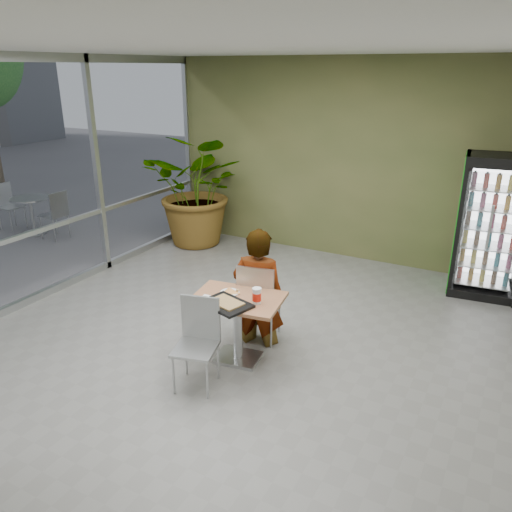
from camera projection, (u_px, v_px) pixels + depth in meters
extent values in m
plane|color=slate|center=(230.00, 347.00, 5.74)|extent=(7.00, 7.00, 0.00)
cube|color=#9E6A43|center=(237.00, 299.00, 5.25)|extent=(1.03, 0.79, 0.04)
cylinder|color=#A7A9AB|center=(238.00, 330.00, 5.39)|extent=(0.09, 0.09, 0.71)
cube|color=#A7A9AB|center=(238.00, 357.00, 5.51)|extent=(0.52, 0.44, 0.04)
cube|color=#A7A9AB|center=(260.00, 302.00, 5.79)|extent=(0.51, 0.51, 0.03)
cube|color=#A7A9AB|center=(255.00, 289.00, 5.52)|extent=(0.43, 0.11, 0.51)
cylinder|color=#A7A9AB|center=(279.00, 315.00, 5.99)|extent=(0.02, 0.02, 0.46)
cylinder|color=#A7A9AB|center=(250.00, 311.00, 6.09)|extent=(0.02, 0.02, 0.46)
cylinder|color=#A7A9AB|center=(271.00, 330.00, 5.66)|extent=(0.02, 0.02, 0.46)
cylinder|color=#A7A9AB|center=(240.00, 325.00, 5.76)|extent=(0.02, 0.02, 0.46)
cube|color=#A7A9AB|center=(195.00, 349.00, 4.89)|extent=(0.49, 0.49, 0.03)
cube|color=#A7A9AB|center=(201.00, 318.00, 4.98)|extent=(0.40, 0.13, 0.48)
cylinder|color=#A7A9AB|center=(173.00, 375.00, 4.85)|extent=(0.02, 0.02, 0.43)
cylinder|color=#A7A9AB|center=(207.00, 380.00, 4.78)|extent=(0.02, 0.02, 0.43)
cylinder|color=#A7A9AB|center=(186.00, 356.00, 5.17)|extent=(0.02, 0.02, 0.43)
cylinder|color=#A7A9AB|center=(218.00, 360.00, 5.09)|extent=(0.02, 0.02, 0.43)
imported|color=black|center=(258.00, 298.00, 5.72)|extent=(0.68, 0.51, 1.68)
cylinder|color=white|center=(230.00, 292.00, 5.35)|extent=(0.21, 0.21, 0.01)
cylinder|color=white|center=(257.00, 296.00, 5.10)|extent=(0.09, 0.09, 0.16)
cylinder|color=red|center=(257.00, 297.00, 5.10)|extent=(0.09, 0.09, 0.09)
cylinder|color=white|center=(257.00, 289.00, 5.07)|extent=(0.09, 0.09, 0.01)
cube|color=white|center=(207.00, 299.00, 5.20)|extent=(0.15, 0.15, 0.02)
cube|color=black|center=(226.00, 304.00, 5.07)|extent=(0.57, 0.48, 0.03)
cube|color=black|center=(491.00, 227.00, 6.80)|extent=(0.94, 0.77, 1.96)
cube|color=#189F19|center=(456.00, 223.00, 7.00)|extent=(0.08, 0.67, 1.92)
cube|color=white|center=(489.00, 232.00, 6.52)|extent=(0.70, 0.08, 1.56)
imported|color=#27612B|center=(200.00, 190.00, 8.78)|extent=(1.96, 1.75, 1.99)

